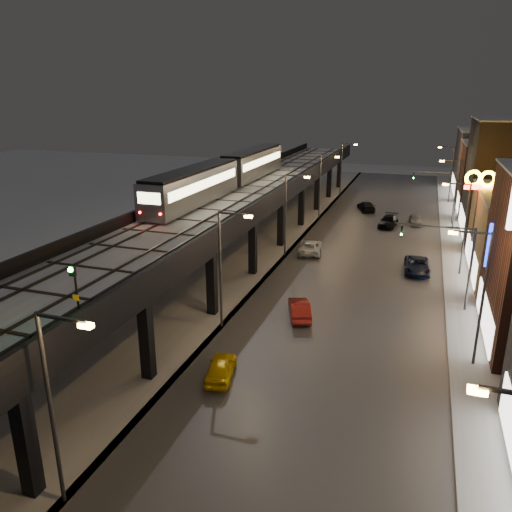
% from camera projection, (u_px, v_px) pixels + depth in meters
% --- Properties ---
extents(ground, '(220.00, 220.00, 0.00)m').
position_uv_depth(ground, '(139.00, 434.00, 25.99)').
color(ground, silver).
extents(road_surface, '(17.00, 120.00, 0.06)m').
position_uv_depth(road_surface, '(366.00, 253.00, 55.26)').
color(road_surface, '#46474D').
rests_on(road_surface, ground).
extents(sidewalk_right, '(4.00, 120.00, 0.14)m').
position_uv_depth(sidewalk_right, '(462.00, 262.00, 52.22)').
color(sidewalk_right, '#9FA1A8').
rests_on(sidewalk_right, ground).
extents(under_viaduct_pavement, '(11.00, 120.00, 0.06)m').
position_uv_depth(under_viaduct_pavement, '(251.00, 242.00, 59.34)').
color(under_viaduct_pavement, '#9FA1A8').
rests_on(under_viaduct_pavement, ground).
extents(elevated_viaduct, '(9.00, 100.00, 6.30)m').
position_uv_depth(elevated_viaduct, '(241.00, 201.00, 54.76)').
color(elevated_viaduct, black).
rests_on(elevated_viaduct, ground).
extents(viaduct_trackbed, '(8.40, 100.00, 0.32)m').
position_uv_depth(viaduct_trackbed, '(241.00, 194.00, 54.64)').
color(viaduct_trackbed, '#B2B7C1').
rests_on(viaduct_trackbed, elevated_viaduct).
extents(viaduct_parapet_streetside, '(0.30, 100.00, 1.10)m').
position_uv_depth(viaduct_parapet_streetside, '(280.00, 192.00, 53.21)').
color(viaduct_parapet_streetside, black).
rests_on(viaduct_parapet_streetside, elevated_viaduct).
extents(viaduct_parapet_far, '(0.30, 100.00, 1.10)m').
position_uv_depth(viaduct_parapet_far, '(205.00, 188.00, 55.84)').
color(viaduct_parapet_far, black).
rests_on(viaduct_parapet_far, elevated_viaduct).
extents(building_e, '(12.20, 12.20, 10.16)m').
position_uv_depth(building_e, '(504.00, 178.00, 73.04)').
color(building_e, '#592D23').
rests_on(building_e, ground).
extents(building_f, '(12.20, 16.20, 11.16)m').
position_uv_depth(building_f, '(494.00, 163.00, 85.51)').
color(building_f, '#34353B').
rests_on(building_f, ground).
extents(streetlight_left_0, '(2.57, 0.28, 9.00)m').
position_uv_depth(streetlight_left_0, '(55.00, 399.00, 19.99)').
color(streetlight_left_0, '#38383A').
rests_on(streetlight_left_0, ground).
extents(streetlight_left_1, '(2.57, 0.28, 9.00)m').
position_uv_depth(streetlight_left_1, '(224.00, 262.00, 36.21)').
color(streetlight_left_1, '#38383A').
rests_on(streetlight_left_1, ground).
extents(streetlight_right_1, '(2.56, 0.28, 9.00)m').
position_uv_depth(streetlight_right_1, '(479.00, 290.00, 31.02)').
color(streetlight_right_1, '#38383A').
rests_on(streetlight_right_1, ground).
extents(streetlight_left_2, '(2.57, 0.28, 9.00)m').
position_uv_depth(streetlight_left_2, '(288.00, 210.00, 52.43)').
color(streetlight_left_2, '#38383A').
rests_on(streetlight_left_2, ground).
extents(streetlight_right_2, '(2.56, 0.28, 9.00)m').
position_uv_depth(streetlight_right_2, '(463.00, 223.00, 47.25)').
color(streetlight_right_2, '#38383A').
rests_on(streetlight_right_2, ground).
extents(streetlight_left_3, '(2.57, 0.28, 9.00)m').
position_uv_depth(streetlight_left_3, '(322.00, 183.00, 68.66)').
color(streetlight_left_3, '#38383A').
rests_on(streetlight_left_3, ground).
extents(streetlight_right_3, '(2.56, 0.28, 9.00)m').
position_uv_depth(streetlight_right_3, '(455.00, 190.00, 63.47)').
color(streetlight_right_3, '#38383A').
rests_on(streetlight_right_3, ground).
extents(streetlight_left_4, '(2.57, 0.28, 9.00)m').
position_uv_depth(streetlight_left_4, '(343.00, 166.00, 84.88)').
color(streetlight_left_4, '#38383A').
rests_on(streetlight_left_4, ground).
extents(streetlight_right_4, '(2.56, 0.28, 9.00)m').
position_uv_depth(streetlight_right_4, '(450.00, 170.00, 79.70)').
color(streetlight_right_4, '#38383A').
rests_on(streetlight_right_4, ground).
extents(traffic_light_rig_a, '(6.10, 0.34, 7.00)m').
position_uv_depth(traffic_light_rig_a, '(456.00, 257.00, 39.63)').
color(traffic_light_rig_a, '#38383A').
rests_on(traffic_light_rig_a, ground).
extents(traffic_light_rig_b, '(6.10, 0.34, 7.00)m').
position_uv_depth(traffic_light_rig_b, '(446.00, 191.00, 66.67)').
color(traffic_light_rig_b, '#38383A').
rests_on(traffic_light_rig_b, ground).
extents(subway_train, '(2.86, 35.14, 3.42)m').
position_uv_depth(subway_train, '(228.00, 173.00, 56.85)').
color(subway_train, gray).
rests_on(subway_train, viaduct_trackbed).
extents(rail_signal, '(0.32, 0.42, 2.80)m').
position_uv_depth(rail_signal, '(74.00, 282.00, 23.02)').
color(rail_signal, black).
rests_on(rail_signal, viaduct_trackbed).
extents(car_taxi, '(2.34, 4.16, 1.33)m').
position_uv_depth(car_taxi, '(221.00, 369.00, 30.89)').
color(car_taxi, '#DEAF02').
rests_on(car_taxi, ground).
extents(car_near_white, '(2.85, 4.58, 1.43)m').
position_uv_depth(car_near_white, '(300.00, 309.00, 39.26)').
color(car_near_white, maroon).
rests_on(car_near_white, ground).
extents(car_mid_silver, '(3.09, 5.41, 1.42)m').
position_uv_depth(car_mid_silver, '(310.00, 247.00, 55.19)').
color(car_mid_silver, silver).
rests_on(car_mid_silver, ground).
extents(car_mid_dark, '(3.47, 5.19, 1.40)m').
position_uv_depth(car_mid_dark, '(366.00, 207.00, 75.10)').
color(car_mid_dark, black).
rests_on(car_mid_dark, ground).
extents(car_onc_dark, '(2.66, 5.25, 1.42)m').
position_uv_depth(car_onc_dark, '(417.00, 266.00, 49.11)').
color(car_onc_dark, black).
rests_on(car_onc_dark, ground).
extents(car_onc_white, '(2.55, 5.19, 1.45)m').
position_uv_depth(car_onc_white, '(388.00, 222.00, 66.10)').
color(car_onc_white, black).
rests_on(car_onc_white, ground).
extents(car_onc_red, '(2.05, 3.94, 1.28)m').
position_uv_depth(car_onc_red, '(415.00, 220.00, 67.24)').
color(car_onc_red, gray).
rests_on(car_onc_red, ground).
extents(sign_mcdonalds, '(2.94, 0.65, 9.88)m').
position_uv_depth(sign_mcdonalds, '(479.00, 190.00, 48.44)').
color(sign_mcdonalds, '#38383A').
rests_on(sign_mcdonalds, ground).
extents(sign_carwash, '(1.49, 0.35, 7.73)m').
position_uv_depth(sign_carwash, '(496.00, 255.00, 37.26)').
color(sign_carwash, '#38383A').
rests_on(sign_carwash, ground).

